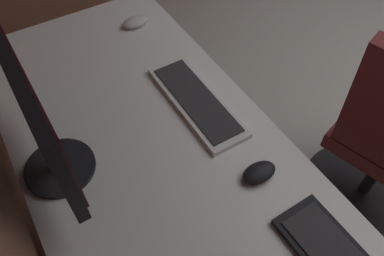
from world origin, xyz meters
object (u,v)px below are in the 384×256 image
(mouse_main, at_px, (259,173))
(mouse_spare, at_px, (135,22))
(monitor_primary, at_px, (36,115))
(keyboard_main, at_px, (196,101))

(mouse_main, height_order, mouse_spare, same)
(monitor_primary, xyz_separation_m, keyboard_main, (0.01, -0.46, -0.22))
(keyboard_main, height_order, mouse_spare, mouse_spare)
(keyboard_main, relative_size, mouse_main, 4.04)
(monitor_primary, bearing_deg, keyboard_main, -88.23)
(keyboard_main, xyz_separation_m, mouse_main, (-0.33, -0.00, 0.01))
(mouse_spare, bearing_deg, monitor_primary, 136.02)
(mouse_main, distance_m, mouse_spare, 0.81)
(mouse_main, relative_size, mouse_spare, 1.00)
(keyboard_main, distance_m, mouse_main, 0.33)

